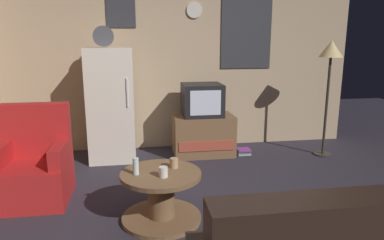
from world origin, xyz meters
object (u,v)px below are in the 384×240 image
standing_lamp (331,58)px  mug_ceramic_white (163,172)px  tv_stand (203,135)px  armchair (34,167)px  fridge (111,104)px  book_stack (243,151)px  coffee_table (161,196)px  crt_tv (202,100)px  mug_ceramic_tan (174,163)px  wine_glass (136,166)px

standing_lamp → mug_ceramic_white: (-2.38, -1.61, -0.86)m
tv_stand → armchair: bearing=-149.6°
fridge → armchair: (-0.71, -1.17, -0.42)m
armchair → book_stack: armchair is taller
coffee_table → mug_ceramic_white: (0.02, -0.11, 0.27)m
coffee_table → book_stack: bearing=52.8°
mug_ceramic_white → book_stack: size_ratio=0.48×
fridge → tv_stand: 1.33m
fridge → mug_ceramic_white: 2.02m
standing_lamp → book_stack: size_ratio=8.55×
coffee_table → armchair: size_ratio=0.75×
tv_stand → mug_ceramic_white: size_ratio=9.33×
fridge → crt_tv: 1.23m
crt_tv → mug_ceramic_tan: size_ratio=6.00×
crt_tv → wine_glass: 2.05m
mug_ceramic_white → mug_ceramic_tan: bearing=61.4°
standing_lamp → fridge: bearing=173.8°
fridge → mug_ceramic_white: (0.54, -1.93, -0.25)m
fridge → book_stack: bearing=-3.8°
standing_lamp → armchair: (-3.64, -0.86, -1.02)m
tv_stand → mug_ceramic_white: bearing=-110.3°
fridge → mug_ceramic_tan: 1.85m
standing_lamp → mug_ceramic_tan: (-2.27, -1.40, -0.86)m
crt_tv → coffee_table: 2.01m
wine_glass → armchair: size_ratio=0.16×
crt_tv → standing_lamp: size_ratio=0.34×
tv_stand → wine_glass: (-0.94, -1.81, 0.25)m
mug_ceramic_tan → armchair: size_ratio=0.09×
mug_ceramic_white → book_stack: mug_ceramic_white is taller
tv_stand → standing_lamp: size_ratio=0.53×
armchair → book_stack: 2.76m
tv_stand → fridge: bearing=179.1°
wine_glass → mug_ceramic_white: wine_glass is taller
fridge → mug_ceramic_tan: size_ratio=19.67×
wine_glass → tv_stand: bearing=62.6°
wine_glass → mug_ceramic_tan: 0.36m
armchair → fridge: bearing=58.6°
crt_tv → mug_ceramic_tan: (-0.57, -1.70, -0.28)m
standing_lamp → mug_ceramic_white: size_ratio=17.67×
standing_lamp → mug_ceramic_white: bearing=-145.9°
coffee_table → mug_ceramic_tan: bearing=37.8°
wine_glass → crt_tv: bearing=63.1°
crt_tv → book_stack: bearing=-9.8°
mug_ceramic_white → mug_ceramic_tan: size_ratio=1.00×
fridge → crt_tv: fridge is taller
tv_stand → coffee_table: tv_stand is taller
mug_ceramic_tan → book_stack: size_ratio=0.48×
crt_tv → mug_ceramic_white: (-0.69, -1.91, -0.28)m
crt_tv → coffee_table: crt_tv is taller
fridge → wine_glass: size_ratio=11.80×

